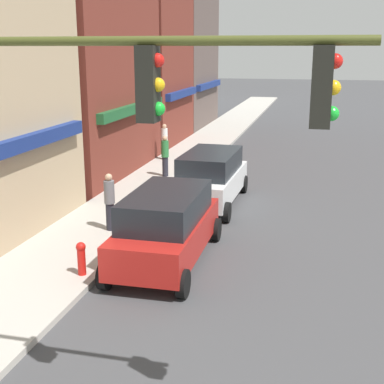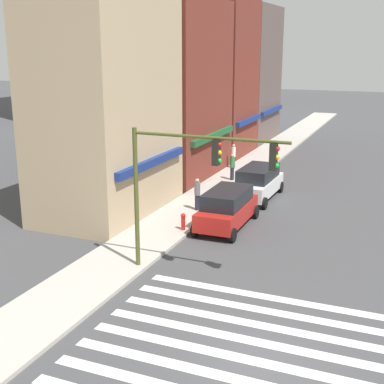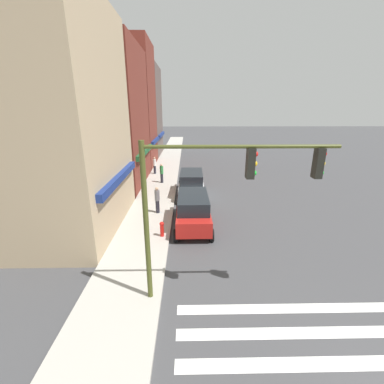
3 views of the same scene
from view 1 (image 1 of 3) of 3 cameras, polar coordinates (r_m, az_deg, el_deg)
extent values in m
cube|color=navy|center=(15.31, -17.92, 4.82)|extent=(7.26, 0.30, 0.40)
cube|color=maroon|center=(24.44, -12.49, 15.68)|extent=(8.72, 5.00, 11.87)
cube|color=#1E592D|center=(23.55, -6.21, 8.82)|extent=(7.41, 0.30, 0.40)
cube|color=maroon|center=(32.06, -5.90, 17.50)|extent=(6.88, 5.00, 13.85)
cube|color=navy|center=(31.35, -1.06, 10.45)|extent=(5.85, 0.30, 0.40)
cube|color=brown|center=(39.27, -2.04, 16.05)|extent=(8.07, 5.00, 12.39)
cube|color=navy|center=(38.72, 1.85, 11.33)|extent=(6.86, 0.30, 0.40)
cylinder|color=#474C1E|center=(6.97, -7.28, 15.69)|extent=(0.12, 6.10, 0.12)
cube|color=black|center=(6.88, -4.71, 11.39)|extent=(0.32, 0.24, 0.95)
sphere|color=red|center=(6.83, -3.70, 13.86)|extent=(0.18, 0.18, 0.18)
sphere|color=#EAAD14|center=(6.84, -3.66, 11.35)|extent=(0.18, 0.18, 0.18)
sphere|color=green|center=(6.87, -3.61, 8.85)|extent=(0.18, 0.18, 0.18)
cube|color=black|center=(6.53, 13.68, 10.83)|extent=(0.32, 0.24, 0.95)
sphere|color=red|center=(6.52, 15.02, 13.34)|extent=(0.18, 0.18, 0.18)
sphere|color=#EAAD14|center=(6.54, 14.84, 10.71)|extent=(0.18, 0.18, 0.18)
sphere|color=green|center=(6.56, 14.66, 8.10)|extent=(0.18, 0.18, 0.18)
cube|color=#B21E19|center=(14.18, -2.72, -4.59)|extent=(4.71, 1.93, 0.85)
cube|color=black|center=(13.93, -2.76, -1.49)|extent=(3.30, 1.77, 0.75)
cylinder|color=black|center=(12.94, -9.24, -8.79)|extent=(0.68, 0.22, 0.68)
cylinder|color=black|center=(12.37, -0.98, -9.75)|extent=(0.68, 0.22, 0.68)
cylinder|color=black|center=(16.34, -3.98, -3.49)|extent=(0.68, 0.22, 0.68)
cylinder|color=black|center=(15.89, 2.58, -4.02)|extent=(0.68, 0.22, 0.68)
cube|color=white|center=(19.44, 1.98, 0.87)|extent=(4.74, 2.01, 0.85)
cube|color=black|center=(19.26, 2.00, 3.18)|extent=(3.33, 1.82, 0.75)
cylinder|color=black|center=(17.95, -2.28, -1.75)|extent=(0.68, 0.22, 0.68)
cylinder|color=black|center=(17.55, 3.71, -2.17)|extent=(0.68, 0.22, 0.68)
cylinder|color=black|center=(21.58, 0.55, 1.16)|extent=(0.68, 0.22, 0.68)
cylinder|color=black|center=(21.24, 5.55, 0.86)|extent=(0.68, 0.22, 0.68)
cylinder|color=#23232D|center=(16.49, -8.72, -2.61)|extent=(0.26, 0.26, 0.85)
cylinder|color=slate|center=(16.27, -8.82, 0.00)|extent=(0.32, 0.32, 0.70)
sphere|color=tan|center=(16.16, -8.89, 1.57)|extent=(0.22, 0.22, 0.22)
cylinder|color=#23232D|center=(26.79, -2.94, 4.40)|extent=(0.26, 0.26, 0.85)
cylinder|color=silver|center=(26.66, -2.96, 6.04)|extent=(0.32, 0.32, 0.70)
sphere|color=tan|center=(26.59, -2.98, 7.02)|extent=(0.22, 0.22, 0.22)
cylinder|color=#23232D|center=(23.22, -2.87, 2.74)|extent=(0.26, 0.26, 0.85)
cylinder|color=#2D7A3D|center=(23.07, -2.90, 4.62)|extent=(0.32, 0.32, 0.70)
sphere|color=tan|center=(22.99, -2.91, 5.74)|extent=(0.22, 0.22, 0.22)
cylinder|color=red|center=(13.46, -11.69, -7.34)|extent=(0.20, 0.20, 0.65)
sphere|color=red|center=(13.31, -11.78, -5.76)|extent=(0.24, 0.24, 0.24)
camera|label=2|loc=(12.74, 173.24, 0.06)|focal=50.00mm
camera|label=3|loc=(4.49, -97.82, 13.88)|focal=24.00mm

